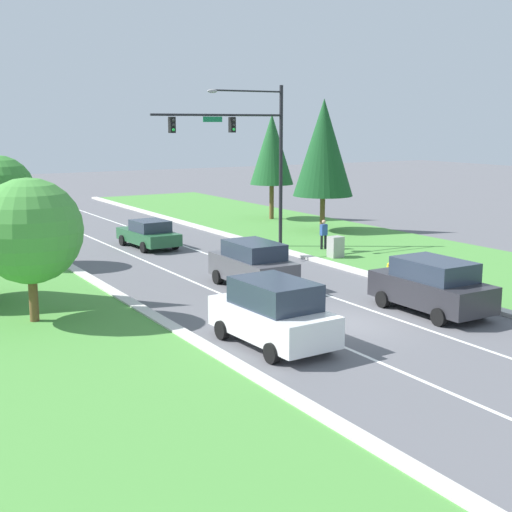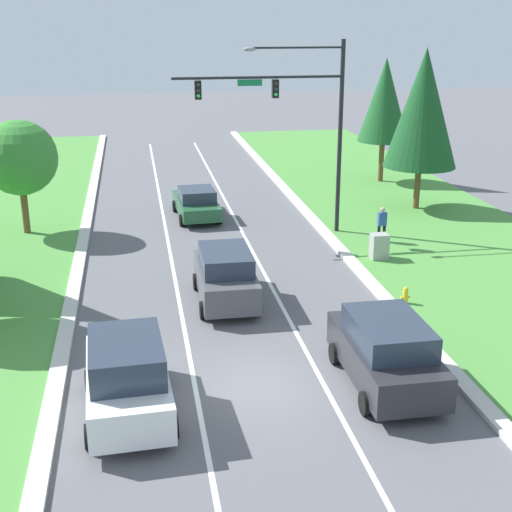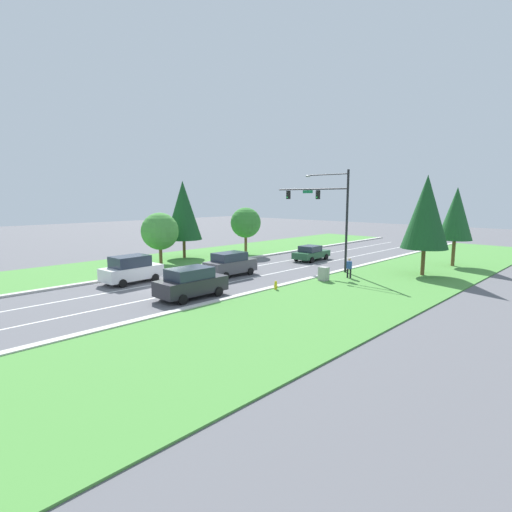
{
  "view_description": "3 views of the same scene",
  "coord_description": "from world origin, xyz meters",
  "px_view_note": "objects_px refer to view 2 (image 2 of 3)",
  "views": [
    {
      "loc": [
        -15.14,
        -19.07,
        6.93
      ],
      "look_at": [
        0.34,
        6.88,
        1.25
      ],
      "focal_mm": 50.0,
      "sensor_mm": 36.0,
      "label": 1
    },
    {
      "loc": [
        -3.14,
        -17.5,
        9.9
      ],
      "look_at": [
        1.19,
        7.48,
        1.31
      ],
      "focal_mm": 50.0,
      "sensor_mm": 36.0,
      "label": 2
    },
    {
      "loc": [
        24.31,
        -16.09,
        6.57
      ],
      "look_at": [
        0.51,
        8.84,
        1.49
      ],
      "focal_mm": 28.0,
      "sensor_mm": 36.0,
      "label": 3
    }
  ],
  "objects_px": {
    "fire_hydrant": "(405,296)",
    "conifer_near_right_tree": "(423,108)",
    "charcoal_suv": "(386,351)",
    "oak_far_left_tree": "(20,158)",
    "traffic_signal_mast": "(297,110)",
    "graphite_suv": "(225,276)",
    "utility_cabinet": "(379,247)",
    "white_suv": "(127,377)",
    "forest_sedan": "(197,203)",
    "pedestrian": "(382,223)",
    "conifer_far_right_tree": "(385,100)"
  },
  "relations": [
    {
      "from": "traffic_signal_mast",
      "to": "utility_cabinet",
      "type": "xyz_separation_m",
      "value": [
        2.71,
        -4.26,
        -5.29
      ]
    },
    {
      "from": "pedestrian",
      "to": "conifer_near_right_tree",
      "type": "relative_size",
      "value": 0.2
    },
    {
      "from": "white_suv",
      "to": "graphite_suv",
      "type": "distance_m",
      "value": 7.98
    },
    {
      "from": "forest_sedan",
      "to": "conifer_far_right_tree",
      "type": "bearing_deg",
      "value": 24.23
    },
    {
      "from": "utility_cabinet",
      "to": "pedestrian",
      "type": "relative_size",
      "value": 0.68
    },
    {
      "from": "traffic_signal_mast",
      "to": "white_suv",
      "type": "relative_size",
      "value": 1.91
    },
    {
      "from": "forest_sedan",
      "to": "oak_far_left_tree",
      "type": "xyz_separation_m",
      "value": [
        -8.22,
        -1.48,
        2.88
      ]
    },
    {
      "from": "graphite_suv",
      "to": "utility_cabinet",
      "type": "distance_m",
      "value": 7.85
    },
    {
      "from": "graphite_suv",
      "to": "pedestrian",
      "type": "bearing_deg",
      "value": 36.65
    },
    {
      "from": "charcoal_suv",
      "to": "white_suv",
      "type": "distance_m",
      "value": 7.11
    },
    {
      "from": "fire_hydrant",
      "to": "conifer_near_right_tree",
      "type": "bearing_deg",
      "value": 66.59
    },
    {
      "from": "utility_cabinet",
      "to": "oak_far_left_tree",
      "type": "height_order",
      "value": "oak_far_left_tree"
    },
    {
      "from": "utility_cabinet",
      "to": "conifer_far_right_tree",
      "type": "relative_size",
      "value": 0.15
    },
    {
      "from": "forest_sedan",
      "to": "utility_cabinet",
      "type": "height_order",
      "value": "forest_sedan"
    },
    {
      "from": "traffic_signal_mast",
      "to": "conifer_near_right_tree",
      "type": "xyz_separation_m",
      "value": [
        7.44,
        3.41,
        -0.51
      ]
    },
    {
      "from": "traffic_signal_mast",
      "to": "white_suv",
      "type": "xyz_separation_m",
      "value": [
        -7.81,
        -14.93,
        -4.8
      ]
    },
    {
      "from": "traffic_signal_mast",
      "to": "oak_far_left_tree",
      "type": "relative_size",
      "value": 1.64
    },
    {
      "from": "traffic_signal_mast",
      "to": "graphite_suv",
      "type": "height_order",
      "value": "traffic_signal_mast"
    },
    {
      "from": "white_suv",
      "to": "conifer_near_right_tree",
      "type": "relative_size",
      "value": 0.55
    },
    {
      "from": "conifer_near_right_tree",
      "to": "conifer_far_right_tree",
      "type": "height_order",
      "value": "conifer_near_right_tree"
    },
    {
      "from": "charcoal_suv",
      "to": "oak_far_left_tree",
      "type": "height_order",
      "value": "oak_far_left_tree"
    },
    {
      "from": "charcoal_suv",
      "to": "utility_cabinet",
      "type": "bearing_deg",
      "value": 71.64
    },
    {
      "from": "charcoal_suv",
      "to": "fire_hydrant",
      "type": "xyz_separation_m",
      "value": [
        2.7,
        5.41,
        -0.68
      ]
    },
    {
      "from": "charcoal_suv",
      "to": "fire_hydrant",
      "type": "relative_size",
      "value": 6.75
    },
    {
      "from": "conifer_far_right_tree",
      "to": "pedestrian",
      "type": "bearing_deg",
      "value": -109.05
    },
    {
      "from": "traffic_signal_mast",
      "to": "forest_sedan",
      "type": "height_order",
      "value": "traffic_signal_mast"
    },
    {
      "from": "fire_hydrant",
      "to": "conifer_near_right_tree",
      "type": "height_order",
      "value": "conifer_near_right_tree"
    },
    {
      "from": "white_suv",
      "to": "utility_cabinet",
      "type": "height_order",
      "value": "white_suv"
    },
    {
      "from": "conifer_far_right_tree",
      "to": "oak_far_left_tree",
      "type": "distance_m",
      "value": 21.74
    },
    {
      "from": "oak_far_left_tree",
      "to": "conifer_far_right_tree",
      "type": "bearing_deg",
      "value": 20.93
    },
    {
      "from": "utility_cabinet",
      "to": "oak_far_left_tree",
      "type": "xyz_separation_m",
      "value": [
        -15.23,
        6.52,
        3.08
      ]
    },
    {
      "from": "traffic_signal_mast",
      "to": "conifer_far_right_tree",
      "type": "height_order",
      "value": "traffic_signal_mast"
    },
    {
      "from": "traffic_signal_mast",
      "to": "oak_far_left_tree",
      "type": "xyz_separation_m",
      "value": [
        -12.52,
        2.25,
        -2.21
      ]
    },
    {
      "from": "oak_far_left_tree",
      "to": "graphite_suv",
      "type": "bearing_deg",
      "value": -50.65
    },
    {
      "from": "forest_sedan",
      "to": "charcoal_suv",
      "type": "distance_m",
      "value": 18.68
    },
    {
      "from": "traffic_signal_mast",
      "to": "conifer_near_right_tree",
      "type": "distance_m",
      "value": 8.2
    },
    {
      "from": "charcoal_suv",
      "to": "conifer_near_right_tree",
      "type": "xyz_separation_m",
      "value": [
        8.15,
        18.0,
        4.33
      ]
    },
    {
      "from": "white_suv",
      "to": "pedestrian",
      "type": "bearing_deg",
      "value": 45.81
    },
    {
      "from": "forest_sedan",
      "to": "fire_hydrant",
      "type": "distance_m",
      "value": 14.38
    },
    {
      "from": "charcoal_suv",
      "to": "utility_cabinet",
      "type": "relative_size",
      "value": 4.08
    },
    {
      "from": "traffic_signal_mast",
      "to": "fire_hydrant",
      "type": "distance_m",
      "value": 10.9
    },
    {
      "from": "forest_sedan",
      "to": "pedestrian",
      "type": "relative_size",
      "value": 2.74
    },
    {
      "from": "white_suv",
      "to": "conifer_far_right_tree",
      "type": "height_order",
      "value": "conifer_far_right_tree"
    },
    {
      "from": "traffic_signal_mast",
      "to": "oak_far_left_tree",
      "type": "height_order",
      "value": "traffic_signal_mast"
    },
    {
      "from": "graphite_suv",
      "to": "utility_cabinet",
      "type": "bearing_deg",
      "value": 27.01
    },
    {
      "from": "conifer_far_right_tree",
      "to": "charcoal_suv",
      "type": "bearing_deg",
      "value": -108.97
    },
    {
      "from": "utility_cabinet",
      "to": "fire_hydrant",
      "type": "xyz_separation_m",
      "value": [
        -0.72,
        -4.93,
        -0.24
      ]
    },
    {
      "from": "pedestrian",
      "to": "forest_sedan",
      "type": "bearing_deg",
      "value": -37.95
    },
    {
      "from": "white_suv",
      "to": "graphite_suv",
      "type": "relative_size",
      "value": 1.03
    },
    {
      "from": "pedestrian",
      "to": "white_suv",
      "type": "bearing_deg",
      "value": 46.49
    }
  ]
}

